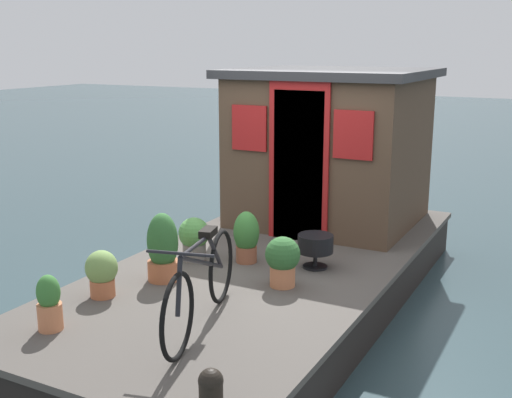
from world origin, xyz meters
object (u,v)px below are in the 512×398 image
(potted_plant_mint, at_px, (102,272))
(potted_plant_sage, at_px, (163,249))
(houseboat_cabin, at_px, (330,146))
(bicycle, at_px, (202,284))
(mooring_bollard, at_px, (211,388))
(potted_plant_lavender, at_px, (49,303))
(potted_plant_ivy, at_px, (246,237))
(potted_plant_succulent, at_px, (283,259))
(charcoal_grill, at_px, (315,245))
(potted_plant_rosemary, at_px, (194,237))

(potted_plant_mint, relative_size, potted_plant_sage, 0.65)
(houseboat_cabin, bearing_deg, bicycle, -175.27)
(bicycle, relative_size, mooring_bollard, 6.17)
(potted_plant_lavender, bearing_deg, potted_plant_ivy, -15.40)
(potted_plant_lavender, height_order, potted_plant_succulent, potted_plant_succulent)
(potted_plant_sage, relative_size, mooring_bollard, 2.43)
(potted_plant_succulent, bearing_deg, bicycle, 170.51)
(houseboat_cabin, bearing_deg, potted_plant_succulent, -168.74)
(bicycle, height_order, potted_plant_mint, bicycle)
(potted_plant_lavender, xyz_separation_m, potted_plant_succulent, (1.69, -1.21, 0.04))
(potted_plant_succulent, bearing_deg, charcoal_grill, -7.02)
(potted_plant_mint, relative_size, potted_plant_succulent, 0.90)
(potted_plant_mint, distance_m, charcoal_grill, 2.10)
(bicycle, relative_size, charcoal_grill, 4.69)
(bicycle, xyz_separation_m, potted_plant_sage, (0.72, 0.89, -0.05))
(potted_plant_lavender, relative_size, potted_plant_ivy, 0.85)
(potted_plant_lavender, distance_m, potted_plant_succulent, 2.08)
(bicycle, relative_size, potted_plant_rosemary, 3.68)
(potted_plant_rosemary, bearing_deg, potted_plant_succulent, -102.17)
(houseboat_cabin, bearing_deg, potted_plant_lavender, 169.61)
(potted_plant_rosemary, bearing_deg, potted_plant_sage, -174.72)
(potted_plant_lavender, height_order, charcoal_grill, potted_plant_lavender)
(houseboat_cabin, bearing_deg, potted_plant_mint, 165.85)
(bicycle, relative_size, potted_plant_sage, 2.54)
(houseboat_cabin, height_order, charcoal_grill, houseboat_cabin)
(potted_plant_mint, bearing_deg, bicycle, -96.25)
(potted_plant_lavender, distance_m, potted_plant_sage, 1.32)
(potted_plant_rosemary, distance_m, potted_plant_sage, 0.63)
(potted_plant_mint, distance_m, mooring_bollard, 2.12)
(bicycle, height_order, potted_plant_sage, bicycle)
(houseboat_cabin, relative_size, mooring_bollard, 8.46)
(potted_plant_mint, height_order, potted_plant_rosemary, potted_plant_rosemary)
(charcoal_grill, bearing_deg, houseboat_cabin, 17.30)
(potted_plant_rosemary, height_order, potted_plant_sage, potted_plant_sage)
(houseboat_cabin, height_order, potted_plant_ivy, houseboat_cabin)
(potted_plant_succulent, relative_size, charcoal_grill, 1.33)
(bicycle, relative_size, potted_plant_ivy, 3.12)
(bicycle, bearing_deg, mooring_bollard, -145.03)
(houseboat_cabin, xyz_separation_m, mooring_bollard, (-4.42, -0.97, -0.82))
(potted_plant_mint, bearing_deg, potted_plant_ivy, -25.83)
(houseboat_cabin, distance_m, potted_plant_succulent, 2.49)
(bicycle, relative_size, potted_plant_succulent, 3.53)
(potted_plant_ivy, xyz_separation_m, mooring_bollard, (-2.52, -1.12, -0.13))
(potted_plant_mint, bearing_deg, charcoal_grill, -41.15)
(houseboat_cabin, relative_size, potted_plant_succulent, 4.85)
(potted_plant_ivy, xyz_separation_m, charcoal_grill, (0.16, -0.70, -0.03))
(houseboat_cabin, bearing_deg, potted_plant_rosemary, 162.59)
(houseboat_cabin, distance_m, bicycle, 3.51)
(potted_plant_sage, bearing_deg, potted_plant_mint, 158.43)
(potted_plant_mint, xyz_separation_m, charcoal_grill, (1.58, -1.38, 0.01))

